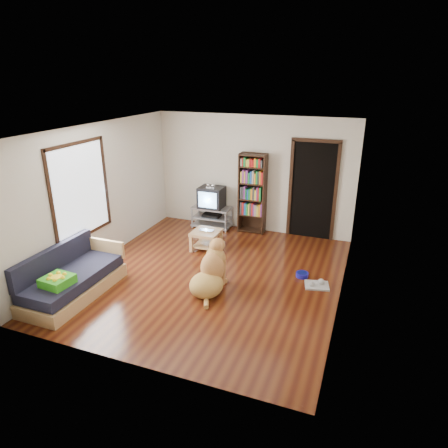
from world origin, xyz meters
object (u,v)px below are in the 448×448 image
(grey_rag, at_px, (317,285))
(tv_stand, at_px, (212,216))
(laptop, at_px, (206,231))
(dog_bowl, at_px, (302,275))
(coffee_table, at_px, (206,237))
(sofa, at_px, (72,280))
(dog, at_px, (211,273))
(green_cushion, at_px, (57,281))
(crt_tv, at_px, (212,197))
(bookshelf, at_px, (253,189))

(grey_rag, bearing_deg, tv_stand, 144.72)
(laptop, distance_m, dog_bowl, 2.16)
(grey_rag, bearing_deg, coffee_table, 162.62)
(sofa, distance_m, dog, 2.27)
(green_cushion, height_order, crt_tv, crt_tv)
(green_cushion, relative_size, sofa, 0.23)
(green_cushion, xyz_separation_m, laptop, (1.22, 2.82, -0.08))
(tv_stand, bearing_deg, coffee_table, -72.80)
(laptop, bearing_deg, dog, -65.71)
(dog_bowl, distance_m, tv_stand, 2.99)
(crt_tv, distance_m, bookshelf, 0.99)
(grey_rag, bearing_deg, crt_tv, 144.42)
(grey_rag, height_order, sofa, sofa)
(crt_tv, height_order, dog, crt_tv)
(tv_stand, relative_size, crt_tv, 1.55)
(bookshelf, relative_size, coffee_table, 3.27)
(dog_bowl, relative_size, coffee_table, 0.40)
(tv_stand, bearing_deg, dog, -67.89)
(green_cushion, xyz_separation_m, sofa, (-0.12, 0.42, -0.23))
(coffee_table, bearing_deg, sofa, -119.00)
(grey_rag, bearing_deg, dog, -155.39)
(dog_bowl, height_order, grey_rag, dog_bowl)
(sofa, bearing_deg, crt_tv, 75.07)
(green_cushion, relative_size, crt_tv, 0.70)
(laptop, xyz_separation_m, coffee_table, (0.00, 0.03, -0.13))
(tv_stand, relative_size, coffee_table, 1.64)
(bookshelf, height_order, coffee_table, bookshelf)
(crt_tv, height_order, bookshelf, bookshelf)
(laptop, height_order, grey_rag, laptop)
(dog, bearing_deg, dog_bowl, 36.66)
(tv_stand, distance_m, coffee_table, 1.26)
(grey_rag, relative_size, bookshelf, 0.22)
(tv_stand, bearing_deg, sofa, -105.02)
(sofa, relative_size, dog, 1.66)
(dog_bowl, distance_m, coffee_table, 2.15)
(green_cushion, xyz_separation_m, dog_bowl, (3.30, 2.36, -0.45))
(laptop, bearing_deg, coffee_table, 88.02)
(coffee_table, bearing_deg, grey_rag, -17.38)
(crt_tv, relative_size, dog, 0.54)
(grey_rag, distance_m, coffee_table, 2.51)
(grey_rag, relative_size, tv_stand, 0.44)
(tv_stand, xyz_separation_m, coffee_table, (0.37, -1.20, 0.01))
(laptop, height_order, coffee_table, laptop)
(dog_bowl, relative_size, sofa, 0.12)
(laptop, distance_m, grey_rag, 2.52)
(dog, bearing_deg, crt_tv, 111.95)
(coffee_table, relative_size, dog, 0.51)
(sofa, bearing_deg, laptop, 60.70)
(dog_bowl, xyz_separation_m, dog, (-1.35, -1.01, 0.28))
(green_cushion, bearing_deg, laptop, 70.65)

